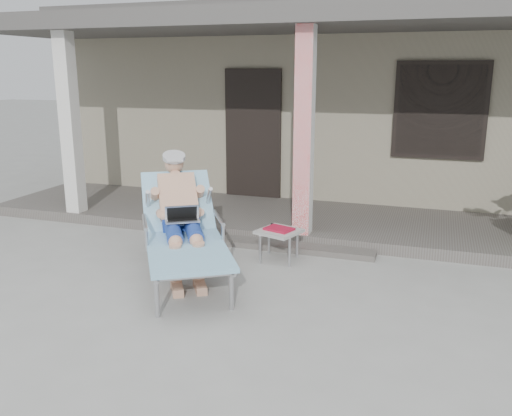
% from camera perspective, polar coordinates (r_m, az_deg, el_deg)
% --- Properties ---
extents(ground, '(60.00, 60.00, 0.00)m').
position_cam_1_polar(ground, '(5.28, -0.84, -10.63)').
color(ground, '#9E9E99').
rests_on(ground, ground).
extents(house, '(10.40, 5.40, 3.30)m').
position_cam_1_polar(house, '(11.14, 10.49, 11.22)').
color(house, gray).
rests_on(house, ground).
extents(porch_deck, '(10.00, 2.00, 0.15)m').
position_cam_1_polar(porch_deck, '(7.98, 6.31, -1.41)').
color(porch_deck, '#605B56').
rests_on(porch_deck, ground).
extents(porch_overhang, '(10.00, 2.30, 2.85)m').
position_cam_1_polar(porch_overhang, '(7.65, 6.80, 18.45)').
color(porch_overhang, silver).
rests_on(porch_overhang, porch_deck).
extents(porch_step, '(2.00, 0.30, 0.07)m').
position_cam_1_polar(porch_step, '(6.92, 4.25, -4.17)').
color(porch_step, '#605B56').
rests_on(porch_step, ground).
extents(lounger, '(1.76, 2.16, 1.38)m').
position_cam_1_polar(lounger, '(5.94, -7.89, 0.81)').
color(lounger, '#B7B7BC').
rests_on(lounger, ground).
extents(side_table, '(0.57, 0.57, 0.41)m').
position_cam_1_polar(side_table, '(6.47, 2.44, -2.64)').
color(side_table, '#AAAAA5').
rests_on(side_table, ground).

